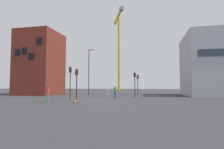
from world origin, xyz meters
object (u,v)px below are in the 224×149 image
object	(u,v)px
pedestrian_walking	(115,91)
pedestrian_waiting	(48,92)
traffic_light_island	(135,81)
traffic_light_near	(70,78)
traffic_cone_striped	(75,100)
streetlamp_tall	(89,69)
traffic_light_verge	(77,79)
traffic_light_crosswalk	(138,82)
construction_crane	(119,41)

from	to	relation	value
pedestrian_walking	pedestrian_waiting	distance (m)	9.12
traffic_light_island	traffic_light_near	size ratio (longest dim) A/B	0.90
pedestrian_walking	traffic_cone_striped	world-z (taller)	pedestrian_walking
streetlamp_tall	traffic_light_verge	distance (m)	12.61
traffic_light_near	traffic_light_verge	bearing A→B (deg)	-43.26
traffic_light_crosswalk	pedestrian_waiting	size ratio (longest dim) A/B	2.03
pedestrian_waiting	traffic_light_island	bearing A→B (deg)	52.27
streetlamp_tall	traffic_light_crosswalk	distance (m)	9.52
traffic_light_near	construction_crane	bearing A→B (deg)	91.07
traffic_light_island	traffic_light_near	world-z (taller)	traffic_light_near
streetlamp_tall	pedestrian_walking	xyz separation A→B (m)	(6.62, -8.37, -3.94)
traffic_light_verge	traffic_light_island	xyz separation A→B (m)	(6.40, 7.31, 0.01)
traffic_light_island	traffic_light_crosswalk	world-z (taller)	traffic_light_island
traffic_light_verge	traffic_light_island	bearing A→B (deg)	48.79
streetlamp_tall	traffic_light_island	bearing A→B (deg)	-28.02
pedestrian_waiting	traffic_cone_striped	distance (m)	2.99
pedestrian_waiting	construction_crane	bearing A→B (deg)	90.59
traffic_light_crosswalk	traffic_light_island	bearing A→B (deg)	-92.32
streetlamp_tall	traffic_light_verge	bearing A→B (deg)	-77.92
traffic_light_island	traffic_cone_striped	size ratio (longest dim) A/B	8.15
construction_crane	traffic_cone_striped	size ratio (longest dim) A/B	62.06
traffic_light_near	pedestrian_walking	xyz separation A→B (m)	(5.52, 2.33, -1.75)
streetlamp_tall	traffic_cone_striped	bearing A→B (deg)	-76.31
traffic_light_near	traffic_cone_striped	distance (m)	5.33
construction_crane	pedestrian_waiting	world-z (taller)	construction_crane
traffic_light_verge	traffic_light_crosswalk	size ratio (longest dim) A/B	1.03
construction_crane	streetlamp_tall	bearing A→B (deg)	-90.56
traffic_light_verge	pedestrian_waiting	world-z (taller)	traffic_light_verge
streetlamp_tall	pedestrian_walking	distance (m)	11.38
traffic_cone_striped	streetlamp_tall	bearing A→B (deg)	103.69
traffic_light_island	pedestrian_walking	world-z (taller)	traffic_light_island
construction_crane	streetlamp_tall	distance (m)	34.23
pedestrian_waiting	traffic_light_verge	bearing A→B (deg)	61.36
traffic_light_island	streetlamp_tall	bearing A→B (deg)	151.98
traffic_light_crosswalk	streetlamp_tall	bearing A→B (deg)	176.65
streetlamp_tall	traffic_light_near	distance (m)	10.98
traffic_light_verge	traffic_light_crosswalk	xyz separation A→B (m)	(6.58, 11.56, -0.06)
pedestrian_walking	traffic_light_crosswalk	bearing A→B (deg)	72.02
traffic_light_near	pedestrian_waiting	size ratio (longest dim) A/B	2.32
traffic_light_crosswalk	traffic_light_near	world-z (taller)	traffic_light_near
construction_crane	pedestrian_waiting	distance (m)	49.99
pedestrian_walking	traffic_cone_striped	size ratio (longest dim) A/B	3.88
streetlamp_tall	traffic_light_verge	size ratio (longest dim) A/B	2.32
traffic_light_crosswalk	traffic_light_near	distance (m)	12.98
traffic_light_island	traffic_cone_striped	xyz separation A→B (m)	(-5.42, -9.87, -2.33)
pedestrian_walking	traffic_cone_striped	xyz separation A→B (m)	(-3.05, -6.29, -0.84)
traffic_light_crosswalk	pedestrian_walking	xyz separation A→B (m)	(-2.54, -7.83, -1.43)
traffic_light_near	traffic_cone_striped	bearing A→B (deg)	-58.04
traffic_light_verge	traffic_light_island	world-z (taller)	traffic_light_island
traffic_light_crosswalk	pedestrian_waiting	bearing A→B (deg)	-119.41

